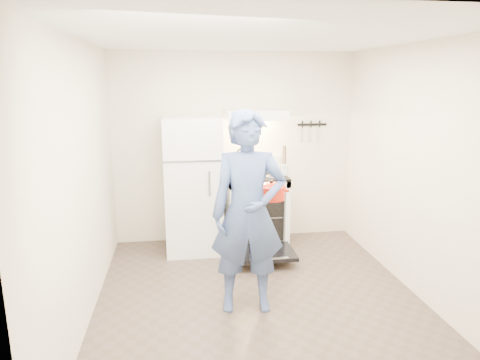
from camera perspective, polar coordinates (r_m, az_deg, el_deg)
The scene contains 15 objects.
floor at distance 4.42m, azimuth 2.63°, elevation -15.72°, with size 3.60×3.60×0.00m, color #4E3F37.
back_wall at distance 5.72m, azimuth -0.67°, elevation 4.27°, with size 3.20×0.02×2.50m, color beige.
refrigerator at distance 5.40m, azimuth -6.27°, elevation -0.66°, with size 0.70×0.70×1.70m, color white.
stove_body at distance 5.62m, azimuth 2.13°, elevation -4.18°, with size 0.76×0.65×0.92m, color white.
cooktop at distance 5.50m, azimuth 2.17°, elevation 0.56°, with size 0.76×0.65×0.03m, color black.
backsplash at distance 5.75m, azimuth 1.66°, elevation 2.29°, with size 0.76×0.07×0.20m, color white.
oven_door at distance 5.18m, azimuth 3.30°, elevation -9.66°, with size 0.70×0.54×0.04m, color black.
oven_rack at distance 5.62m, azimuth 2.12°, elevation -4.37°, with size 0.60×0.52×0.01m, color gray.
range_hood at distance 5.45m, azimuth 2.09°, elevation 8.70°, with size 0.76×0.50×0.12m, color white.
knife_strip at distance 5.90m, azimuth 9.59°, elevation 7.30°, with size 0.40×0.02×0.03m, color black.
pizza_stone at distance 5.66m, azimuth 1.60°, elevation -4.09°, with size 0.35×0.35×0.02m, color olive.
tea_kettle at distance 5.61m, azimuth 0.13°, elevation 2.60°, with size 0.25×0.21×0.31m, color #BCBDC2, non-canonical shape.
utensil_jar at distance 5.36m, azimuth 5.92°, elevation 1.37°, with size 0.09×0.09×0.13m, color silver.
person at distance 3.93m, azimuth 1.11°, elevation -4.46°, with size 0.69×0.45×1.89m, color navy.
dutch_oven at distance 4.26m, azimuth 4.19°, elevation -1.71°, with size 0.35×0.28×0.23m, color red, non-canonical shape.
Camera 1 is at (-0.76, -3.80, 2.14)m, focal length 32.00 mm.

